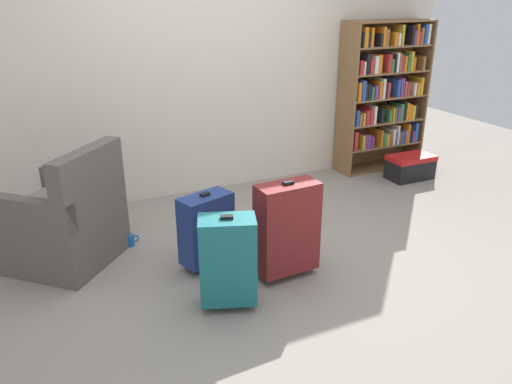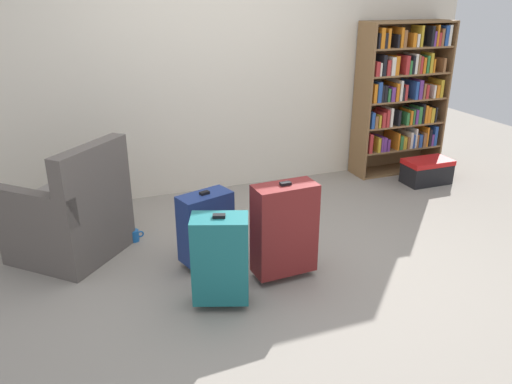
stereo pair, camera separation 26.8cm
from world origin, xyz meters
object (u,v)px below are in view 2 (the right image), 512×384
(armchair, at_px, (71,216))
(mug, at_px, (134,235))
(suitcase_dark_red, at_px, (284,229))
(suitcase_teal, at_px, (220,259))
(bookshelf, at_px, (401,95))
(storage_box, at_px, (427,171))
(suitcase_navy_blue, at_px, (206,227))

(armchair, distance_m, mug, 0.53)
(armchair, distance_m, suitcase_dark_red, 1.63)
(mug, height_order, suitcase_teal, suitcase_teal)
(bookshelf, relative_size, suitcase_dark_red, 2.25)
(mug, relative_size, suitcase_teal, 0.19)
(storage_box, relative_size, suitcase_navy_blue, 0.85)
(storage_box, bearing_deg, suitcase_teal, -153.06)
(mug, relative_size, suitcase_dark_red, 0.17)
(bookshelf, height_order, armchair, bookshelf)
(bookshelf, distance_m, suitcase_teal, 3.22)
(armchair, distance_m, suitcase_teal, 1.36)
(suitcase_navy_blue, bearing_deg, armchair, 150.87)
(bookshelf, xyz_separation_m, suitcase_teal, (-2.60, -1.82, -0.53))
(mug, relative_size, suitcase_navy_blue, 0.21)
(mug, bearing_deg, suitcase_navy_blue, -50.71)
(armchair, relative_size, suitcase_teal, 1.54)
(bookshelf, relative_size, suitcase_teal, 2.53)
(bookshelf, bearing_deg, mug, -166.48)
(armchair, xyz_separation_m, suitcase_dark_red, (1.37, -0.88, 0.06))
(suitcase_dark_red, relative_size, suitcase_navy_blue, 1.24)
(bookshelf, distance_m, mug, 3.19)
(storage_box, bearing_deg, armchair, -174.95)
(bookshelf, distance_m, armchair, 3.58)
(suitcase_dark_red, bearing_deg, bookshelf, 38.38)
(mug, xyz_separation_m, suitcase_teal, (0.40, -1.10, 0.29))
(mug, distance_m, suitcase_dark_red, 1.35)
(storage_box, xyz_separation_m, suitcase_teal, (-2.68, -1.36, 0.20))
(storage_box, distance_m, suitcase_dark_red, 2.48)
(bookshelf, relative_size, mug, 13.48)
(suitcase_dark_red, bearing_deg, storage_box, 28.75)
(bookshelf, height_order, mug, bookshelf)
(bookshelf, distance_m, suitcase_dark_red, 2.70)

